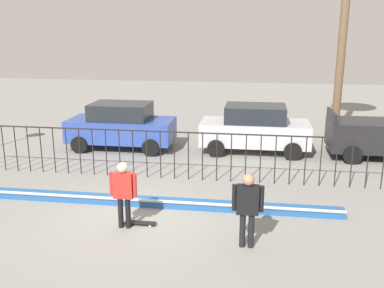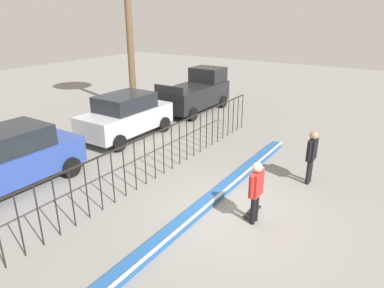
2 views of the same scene
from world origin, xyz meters
name	(u,v)px [view 1 (image 1 of 2)]	position (x,y,z in m)	size (l,w,h in m)	color
ground_plane	(135,217)	(0.00, 0.00, 0.00)	(60.00, 60.00, 0.00)	gray
bowl_coping_ledge	(143,201)	(0.00, 0.77, 0.12)	(11.00, 0.41, 0.27)	#235699
perimeter_fence	(160,149)	(0.00, 3.12, 1.01)	(14.04, 0.04, 1.62)	black
skateboarder	(123,189)	(-0.09, -0.66, 1.03)	(0.69, 0.26, 1.71)	black
skateboard	(140,223)	(0.26, -0.46, 0.06)	(0.80, 0.20, 0.07)	black
camera_operator	(248,204)	(2.96, -1.21, 1.06)	(0.71, 0.27, 1.76)	black
parked_car_blue	(121,125)	(-2.41, 6.52, 0.97)	(4.30, 2.12, 1.90)	#2D479E
parked_car_silver	(255,128)	(3.04, 6.81, 0.97)	(4.30, 2.12, 1.90)	#B7BABF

